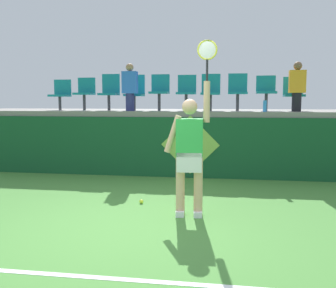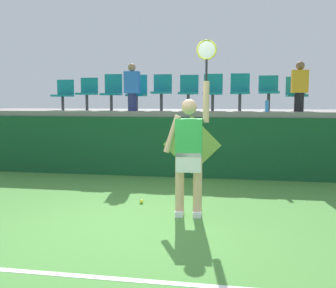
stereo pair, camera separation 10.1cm
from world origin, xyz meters
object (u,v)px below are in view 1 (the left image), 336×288
tennis_ball (141,202)px  stadium_chair_0 (61,93)px  stadium_chair_2 (110,90)px  stadium_chair_3 (135,91)px  stadium_chair_9 (294,92)px  stadium_chair_6 (211,90)px  spectator_0 (130,87)px  stadium_chair_1 (85,91)px  stadium_chair_7 (238,90)px  tennis_player (190,151)px  water_bottle (265,106)px  spectator_1 (297,86)px  stadium_chair_8 (266,90)px  stadium_chair_5 (187,90)px  stadium_chair_4 (160,90)px

tennis_ball → stadium_chair_0: bearing=131.0°
stadium_chair_2 → stadium_chair_3: stadium_chair_2 is taller
stadium_chair_2 → stadium_chair_9: size_ratio=1.14×
stadium_chair_6 → spectator_0: bearing=-165.4°
tennis_ball → stadium_chair_9: stadium_chair_9 is taller
stadium_chair_1 → stadium_chair_7: stadium_chair_7 is taller
tennis_ball → stadium_chair_0: (-2.76, 3.17, 1.83)m
tennis_player → water_bottle: size_ratio=10.47×
tennis_player → stadium_chair_6: (0.11, 3.72, 0.96)m
spectator_1 → stadium_chair_0: bearing=175.4°
tennis_ball → stadium_chair_9: size_ratio=0.08×
water_bottle → stadium_chair_1: size_ratio=0.30×
water_bottle → stadium_chair_7: size_ratio=0.28×
stadium_chair_2 → stadium_chair_6: bearing=-0.1°
stadium_chair_0 → stadium_chair_1: bearing=-0.1°
stadium_chair_6 → stadium_chair_8: (1.27, -0.01, -0.01)m
stadium_chair_3 → stadium_chair_9: stadium_chair_3 is taller
water_bottle → stadium_chair_5: stadium_chair_5 is taller
tennis_player → stadium_chair_1: bearing=128.6°
stadium_chair_0 → stadium_chair_9: size_ratio=0.98×
spectator_1 → stadium_chair_8: bearing=144.0°
stadium_chair_2 → stadium_chair_3: size_ratio=1.03×
stadium_chair_1 → spectator_0: spectator_0 is taller
water_bottle → stadium_chair_3: stadium_chair_3 is taller
stadium_chair_9 → stadium_chair_1: bearing=-180.0°
water_bottle → stadium_chair_6: 1.45m
spectator_0 → stadium_chair_9: bearing=7.3°
stadium_chair_6 → tennis_player: bearing=-91.7°
spectator_1 → stadium_chair_2: bearing=174.0°
spectator_1 → tennis_ball: bearing=-136.1°
stadium_chair_5 → stadium_chair_8: 1.84m
stadium_chair_4 → stadium_chair_5: 0.64m
stadium_chair_3 → stadium_chair_5: (1.26, -0.01, 0.02)m
stadium_chair_1 → stadium_chair_6: stadium_chair_6 is taller
stadium_chair_3 → spectator_0: bearing=-90.0°
stadium_chair_0 → spectator_0: (1.89, -0.47, 0.13)m
tennis_ball → stadium_chair_2: bearing=115.2°
stadium_chair_4 → stadium_chair_5: size_ratio=1.02×
stadium_chair_1 → spectator_1: 4.98m
stadium_chair_8 → stadium_chair_4: bearing=179.9°
stadium_chair_2 → stadium_chair_4: stadium_chair_2 is taller
stadium_chair_0 → stadium_chair_9: stadium_chair_9 is taller
tennis_ball → stadium_chair_5: 3.71m
stadium_chair_3 → spectator_1: 3.73m
stadium_chair_7 → spectator_1: bearing=-19.8°
tennis_player → stadium_chair_3: tennis_player is taller
spectator_0 → stadium_chair_3: bearing=90.0°
stadium_chair_7 → stadium_chair_4: bearing=-179.9°
stadium_chair_2 → water_bottle: bearing=-11.9°
stadium_chair_8 → spectator_0: size_ratio=0.75×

